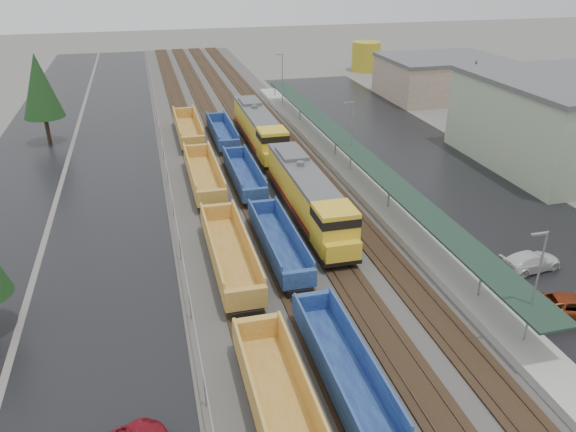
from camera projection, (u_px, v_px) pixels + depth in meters
name	position (u px, v px, depth m)	size (l,w,h in m)	color
ballast_strip	(245.00, 153.00, 66.66)	(20.00, 160.00, 0.08)	#302D2B
trackbed	(245.00, 152.00, 66.61)	(14.60, 160.00, 0.22)	black
west_parking_lot	(115.00, 164.00, 63.30)	(10.00, 160.00, 0.02)	black
west_road	(19.00, 172.00, 61.04)	(9.00, 160.00, 0.02)	black
east_commuter_lot	(430.00, 168.00, 62.20)	(16.00, 100.00, 0.02)	black
station_platform	(350.00, 169.00, 59.76)	(3.00, 80.00, 8.00)	#9E9B93
chainlink_fence	(164.00, 151.00, 62.48)	(0.08, 160.04, 2.02)	gray
distant_hills	(290.00, 16.00, 208.68)	(301.00, 140.00, 25.20)	#495844
tree_west_far	(39.00, 86.00, 67.20)	(4.84, 4.84, 11.00)	#332316
tree_east	(472.00, 89.00, 68.47)	(4.40, 4.40, 10.00)	#332316
locomotive_lead	(309.00, 196.00, 48.81)	(3.03, 19.97, 4.52)	black
locomotive_trail	(259.00, 129.00, 67.20)	(3.03, 19.97, 4.52)	black
well_string_yellow	(251.00, 318.00, 34.62)	(2.81, 97.79, 2.49)	#A9822F
well_string_blue	(305.00, 295.00, 37.18)	(2.46, 88.36, 2.18)	navy
storage_tank	(366.00, 56.00, 111.30)	(5.63, 5.63, 5.63)	#AE9A22
parked_car_east_b	(572.00, 307.00, 36.55)	(5.40, 2.49, 1.50)	maroon
parked_car_east_c	(530.00, 261.00, 41.97)	(4.92, 2.00, 1.43)	silver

